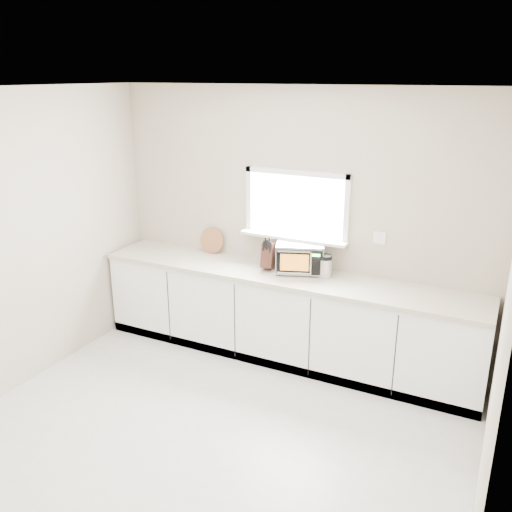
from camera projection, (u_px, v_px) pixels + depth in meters
The scene contains 8 objects.
ground at pixel (195, 452), 4.21m from camera, with size 4.00×4.00×0.00m, color beige.
back_wall at pixel (297, 223), 5.47m from camera, with size 4.00×0.17×2.70m.
cabinets at pixel (283, 317), 5.51m from camera, with size 3.92×0.60×0.88m, color white.
countertop at pixel (284, 275), 5.36m from camera, with size 3.92×0.64×0.04m, color beige.
microwave at pixel (300, 256), 5.36m from camera, with size 0.55×0.49×0.30m.
knife_block at pixel (268, 255), 5.43m from camera, with size 0.15×0.25×0.34m.
cutting_board at pixel (212, 240), 5.92m from camera, with size 0.28×0.28×0.02m, color olive.
coffee_grinder at pixel (325, 266), 5.22m from camera, with size 0.13×0.13×0.23m.
Camera 1 is at (1.97, -2.92, 2.80)m, focal length 38.00 mm.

